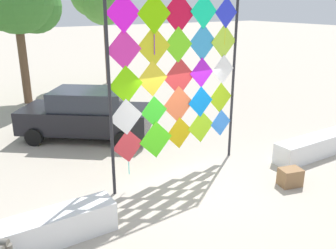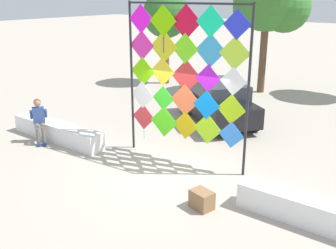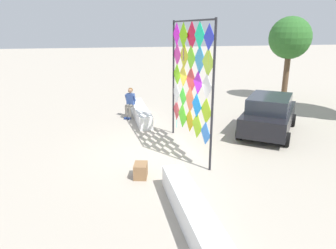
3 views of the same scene
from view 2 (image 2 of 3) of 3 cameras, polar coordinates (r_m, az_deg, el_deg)
name	(u,v)px [view 2 (image 2 of 3)]	position (r m, az deg, el deg)	size (l,w,h in m)	color
ground	(166,172)	(10.59, -0.35, -6.85)	(120.00, 120.00, 0.00)	#ADA393
plaza_ledge_left	(57,132)	(13.19, -15.81, -1.02)	(3.79, 0.57, 0.57)	white
plaza_ledge_right	(329,218)	(8.67, 22.28, -12.39)	(3.79, 0.57, 0.57)	white
kite_display_rack	(184,73)	(10.57, 2.40, 7.48)	(3.66, 0.34, 4.35)	#232328
seated_vendor	(39,118)	(12.97, -18.24, 0.92)	(0.69, 0.64, 1.42)	#666056
parked_car	(218,102)	(14.47, 7.22, 3.31)	(4.17, 3.76, 1.54)	black
cardboard_box_large	(202,200)	(8.86, 4.93, -10.81)	(0.50, 0.36, 0.42)	olive
tree_palm_like	(270,0)	(19.12, 14.59, 17.05)	(3.43, 3.08, 5.92)	brown
tree_broadleaf	(165,14)	(20.67, -0.38, 15.69)	(2.37, 2.37, 4.72)	brown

